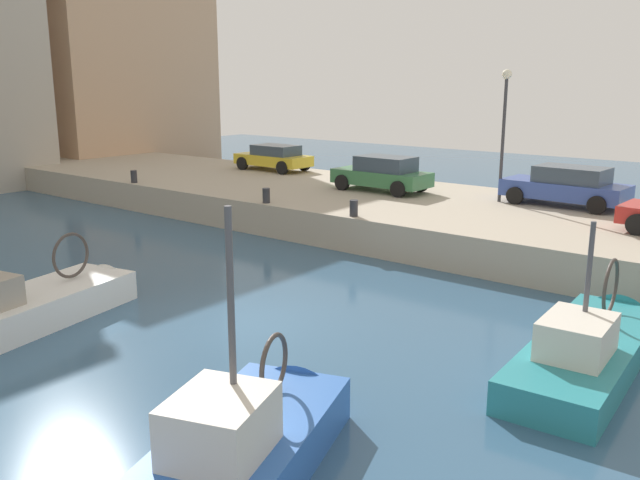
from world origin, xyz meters
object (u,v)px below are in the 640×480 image
(mooring_bollard_south, at_px, (354,208))
(mooring_bollard_mid, at_px, (266,196))
(parked_car_yellow, at_px, (274,157))
(parked_car_blue, at_px, (567,186))
(quay_streetlamp, at_px, (504,114))
(fishing_boat_blue, at_px, (249,462))
(fishing_boat_teal, at_px, (590,358))
(fishing_boat_white, at_px, (34,319))
(parked_car_green, at_px, (383,173))
(mooring_bollard_north, at_px, (134,177))

(mooring_bollard_south, xyz_separation_m, mooring_bollard_mid, (0.00, 4.00, 0.00))
(parked_car_yellow, height_order, parked_car_blue, parked_car_blue)
(mooring_bollard_mid, relative_size, quay_streetlamp, 0.11)
(fishing_boat_blue, height_order, fishing_boat_teal, fishing_boat_blue)
(mooring_bollard_south, bearing_deg, parked_car_yellow, 55.09)
(fishing_boat_white, height_order, mooring_bollard_mid, fishing_boat_white)
(fishing_boat_teal, xyz_separation_m, parked_car_blue, (10.85, 4.35, 1.83))
(mooring_bollard_mid, bearing_deg, quay_streetlamp, -49.68)
(fishing_boat_teal, height_order, mooring_bollard_mid, fishing_boat_teal)
(parked_car_green, xyz_separation_m, mooring_bollard_south, (-4.93, -2.11, -0.45))
(mooring_bollard_north, bearing_deg, fishing_boat_blue, -122.23)
(fishing_boat_white, height_order, quay_streetlamp, quay_streetlamp)
(fishing_boat_white, xyz_separation_m, parked_car_blue, (16.72, -6.83, 1.83))
(parked_car_yellow, xyz_separation_m, quay_streetlamp, (-1.28, -12.59, 2.59))
(fishing_boat_blue, relative_size, mooring_bollard_north, 10.65)
(mooring_bollard_south, xyz_separation_m, mooring_bollard_north, (0.00, 12.00, 0.00))
(parked_car_green, height_order, quay_streetlamp, quay_streetlamp)
(mooring_bollard_mid, bearing_deg, parked_car_blue, -54.57)
(mooring_bollard_north, bearing_deg, parked_car_blue, -69.46)
(parked_car_yellow, bearing_deg, fishing_boat_teal, -120.84)
(fishing_boat_blue, xyz_separation_m, mooring_bollard_mid, (11.65, 10.48, 1.34))
(fishing_boat_white, bearing_deg, parked_car_blue, -22.22)
(fishing_boat_blue, xyz_separation_m, parked_car_yellow, (18.58, 16.41, 1.73))
(fishing_boat_blue, relative_size, quay_streetlamp, 1.21)
(parked_car_yellow, bearing_deg, parked_car_blue, -92.31)
(parked_car_green, xyz_separation_m, mooring_bollard_north, (-4.93, 9.89, -0.45))
(mooring_bollard_south, distance_m, mooring_bollard_mid, 4.00)
(mooring_bollard_mid, xyz_separation_m, quay_streetlamp, (5.65, -6.66, 2.98))
(parked_car_green, height_order, parked_car_blue, parked_car_blue)
(mooring_bollard_north, relative_size, quay_streetlamp, 0.11)
(fishing_boat_white, xyz_separation_m, fishing_boat_blue, (-1.26, -8.41, 0.03))
(mooring_bollard_mid, bearing_deg, parked_car_green, -20.99)
(fishing_boat_white, height_order, mooring_bollard_south, fishing_boat_white)
(fishing_boat_white, bearing_deg, mooring_bollard_south, -10.54)
(fishing_boat_white, xyz_separation_m, parked_car_yellow, (17.32, 8.00, 1.76))
(parked_car_green, bearing_deg, fishing_boat_blue, -152.62)
(parked_car_green, relative_size, parked_car_yellow, 1.01)
(fishing_boat_blue, height_order, quay_streetlamp, quay_streetlamp)
(parked_car_yellow, distance_m, mooring_bollard_mid, 9.13)
(fishing_boat_blue, xyz_separation_m, mooring_bollard_north, (11.65, 18.48, 1.34))
(mooring_bollard_north, bearing_deg, parked_car_yellow, -16.64)
(parked_car_green, relative_size, quay_streetlamp, 0.84)
(fishing_boat_blue, relative_size, parked_car_yellow, 1.47)
(fishing_boat_blue, bearing_deg, mooring_bollard_north, 57.77)
(fishing_boat_blue, bearing_deg, parked_car_yellow, 41.45)
(fishing_boat_blue, height_order, parked_car_blue, fishing_boat_blue)
(fishing_boat_blue, distance_m, parked_car_yellow, 24.85)
(mooring_bollard_north, bearing_deg, mooring_bollard_south, -90.00)
(fishing_boat_white, xyz_separation_m, fishing_boat_teal, (5.87, -11.18, 0.01))
(fishing_boat_teal, height_order, parked_car_green, fishing_boat_teal)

